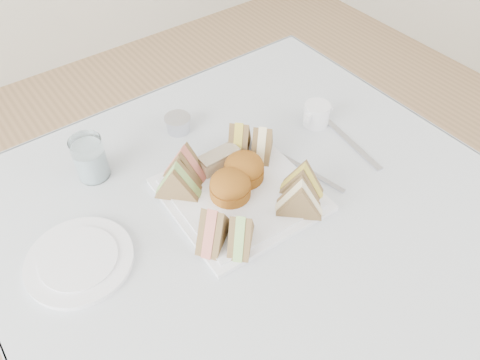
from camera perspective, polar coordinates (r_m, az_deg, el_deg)
table at (r=1.25m, az=2.45°, el=-15.50°), size 0.90×0.90×0.74m
tablecloth at (r=0.94m, az=3.15°, el=-4.80°), size 1.02×1.02×0.01m
serving_plate at (r=0.97m, az=-0.00°, el=-1.79°), size 0.30×0.30×0.01m
sandwich_fl_a at (r=0.86m, az=-3.25°, el=-5.44°), size 0.10×0.09×0.08m
sandwich_fl_b at (r=0.86m, az=0.11°, el=-6.11°), size 0.09×0.09×0.08m
sandwich_fr_a at (r=0.95m, az=7.63°, el=0.12°), size 0.08×0.10×0.08m
sandwich_fr_b at (r=0.91m, az=7.33°, el=-2.09°), size 0.10×0.09×0.08m
sandwich_bl_a at (r=0.94m, az=-7.67°, el=0.08°), size 0.10×0.10×0.08m
sandwich_bl_b at (r=0.98m, az=-6.83°, el=2.20°), size 0.09×0.10×0.08m
sandwich_br_a at (r=1.02m, az=2.74°, el=4.76°), size 0.09×0.09×0.08m
sandwich_br_b at (r=1.03m, az=-0.09°, el=5.20°), size 0.09×0.09×0.08m
scone_left at (r=0.94m, az=-1.21°, el=-0.71°), size 0.09×0.09×0.06m
scone_right at (r=0.98m, az=0.49°, el=1.43°), size 0.11×0.11×0.06m
pastry_slice at (r=1.00m, az=-2.54°, el=2.44°), size 0.09×0.04×0.04m
side_plate at (r=0.92m, az=-18.98°, el=-9.26°), size 0.20×0.20×0.01m
water_glass at (r=1.03m, az=-17.84°, el=2.55°), size 0.07×0.07×0.10m
tea_strainer at (r=1.12m, az=-7.56°, el=6.71°), size 0.08×0.08×0.03m
knife at (r=1.12m, az=13.54°, el=4.28°), size 0.04×0.19×0.00m
fork at (r=1.03m, az=8.39°, el=1.06°), size 0.05×0.18×0.00m
creamer_jug at (r=1.14m, az=9.30°, el=7.91°), size 0.07×0.07×0.05m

